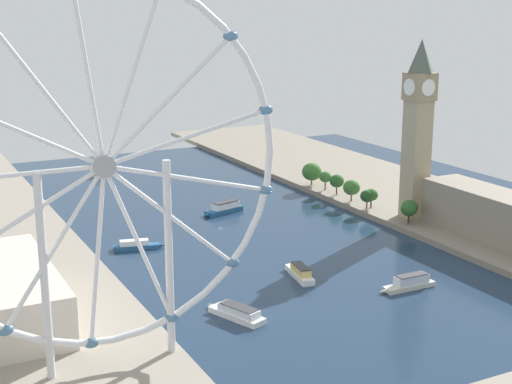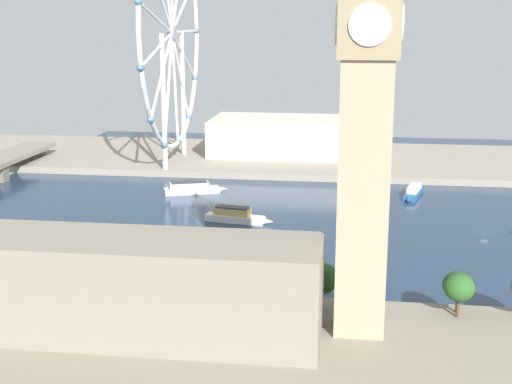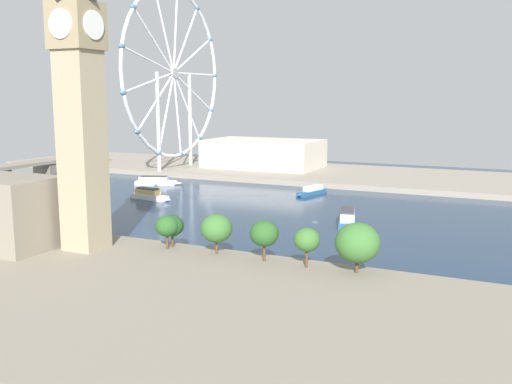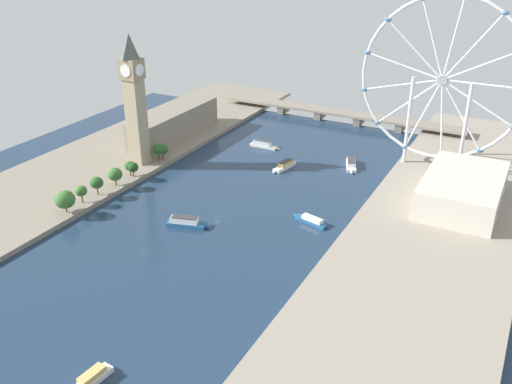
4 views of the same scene
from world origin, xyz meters
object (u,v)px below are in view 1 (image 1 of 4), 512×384
Objects in this scene: clock_tower at (418,126)px; tour_boat_4 at (300,272)px; ferris_wheel at (104,169)px; parliament_block at (508,220)px; tour_boat_5 at (97,174)px; tour_boat_0 at (410,283)px; tour_boat_3 at (137,245)px; tour_boat_2 at (224,208)px; tour_boat_1 at (237,313)px.

clock_tower is 112.97m from tour_boat_4.
ferris_wheel is at bearing 125.92° from tour_boat_4.
tour_boat_5 is (126.07, -231.79, -12.04)m from parliament_block.
clock_tower reaches higher than tour_boat_0.
tour_boat_3 is at bearing -9.06° from clock_tower.
tour_boat_0 is (70.02, 18.66, -11.60)m from parliament_block.
parliament_block is 169.25m from tour_boat_3.
tour_boat_0 reaches higher than tour_boat_3.
ferris_wheel reaches higher than tour_boat_4.
parliament_block is 145.32m from tour_boat_2.
parliament_block is 3.65× the size of tour_boat_0.
tour_boat_2 reaches higher than tour_boat_1.
clock_tower is at bearing -80.40° from parliament_block.
tour_boat_3 is at bearing -111.57° from ferris_wheel.
tour_boat_3 is (-43.72, -110.59, -61.65)m from ferris_wheel.
ferris_wheel is 4.37× the size of tour_boat_1.
tour_boat_1 is at bearing -178.14° from tour_boat_5.
tour_boat_0 is at bearing -114.69° from tour_boat_1.
parliament_block is 3.60× the size of tour_boat_2.
clock_tower is 0.77× the size of ferris_wheel.
tour_boat_5 is (23.82, -220.02, -0.33)m from tour_boat_4.
clock_tower reaches higher than tour_boat_3.
tour_boat_2 is 123.22m from tour_boat_5.
clock_tower is 3.42× the size of tour_boat_2.
clock_tower is 3.66× the size of tour_boat_3.
tour_boat_2 reaches higher than tour_boat_5.
tour_boat_3 is at bearing -49.88° from tour_boat_0.
tour_boat_5 is (-67.63, -264.89, -61.51)m from ferris_wheel.
clock_tower is 106.58m from tour_boat_0.
tour_boat_0 is at bearing -35.99° from tour_boat_3.
tour_boat_0 is 1.01× the size of tour_boat_4.
ferris_wheel is at bearing 7.03° from tour_boat_0.
tour_boat_2 is at bearing 2.46° from tour_boat_4.
tour_boat_0 is 0.97× the size of tour_boat_1.
tour_boat_0 is 0.98× the size of tour_boat_2.
tour_boat_4 is at bearing -39.75° from tour_boat_3.
tour_boat_0 is at bearing 82.17° from tour_boat_2.
tour_boat_2 is (79.77, -59.20, -47.04)m from clock_tower.
tour_boat_0 is at bearing -161.59° from tour_boat_5.
parliament_block is 3.85× the size of tour_boat_3.
parliament_block is 264.13m from tour_boat_5.
clock_tower is at bearing -154.45° from ferris_wheel.
ferris_wheel is at bearing -97.31° from tour_boat_3.
ferris_wheel reaches higher than parliament_block.
ferris_wheel is 82.04m from tour_boat_1.
tour_boat_2 is at bearing -52.06° from parliament_block.
tour_boat_3 is (140.67, -22.44, -47.90)m from clock_tower.
tour_boat_0 is 256.65m from tour_boat_5.
clock_tower is at bearing 127.42° from tour_boat_2.
ferris_wheel reaches higher than tour_boat_5.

